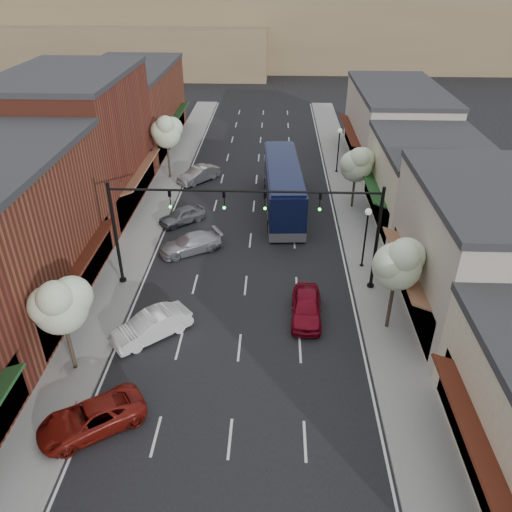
# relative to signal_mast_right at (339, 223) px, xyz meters

# --- Properties ---
(ground) EXTENTS (160.00, 160.00, 0.00)m
(ground) POSITION_rel_signal_mast_right_xyz_m (-5.62, -8.00, -4.62)
(ground) COLOR black
(ground) RESTS_ON ground
(sidewalk_left) EXTENTS (2.80, 73.00, 0.15)m
(sidewalk_left) POSITION_rel_signal_mast_right_xyz_m (-14.02, 10.50, -4.55)
(sidewalk_left) COLOR gray
(sidewalk_left) RESTS_ON ground
(sidewalk_right) EXTENTS (2.80, 73.00, 0.15)m
(sidewalk_right) POSITION_rel_signal_mast_right_xyz_m (2.78, 10.50, -4.55)
(sidewalk_right) COLOR gray
(sidewalk_right) RESTS_ON ground
(curb_left) EXTENTS (0.25, 73.00, 0.17)m
(curb_left) POSITION_rel_signal_mast_right_xyz_m (-12.62, 10.50, -4.55)
(curb_left) COLOR gray
(curb_left) RESTS_ON ground
(curb_right) EXTENTS (0.25, 73.00, 0.17)m
(curb_right) POSITION_rel_signal_mast_right_xyz_m (1.38, 10.50, -4.55)
(curb_right) COLOR gray
(curb_right) RESTS_ON ground
(bldg_left_midfar) EXTENTS (10.14, 14.10, 10.90)m
(bldg_left_midfar) POSITION_rel_signal_mast_right_xyz_m (-19.86, 12.00, 0.78)
(bldg_left_midfar) COLOR brown
(bldg_left_midfar) RESTS_ON ground
(bldg_left_far) EXTENTS (10.14, 18.10, 8.40)m
(bldg_left_far) POSITION_rel_signal_mast_right_xyz_m (-19.84, 28.00, -0.46)
(bldg_left_far) COLOR brown
(bldg_left_far) RESTS_ON ground
(bldg_right_midnear) EXTENTS (9.14, 12.10, 7.90)m
(bldg_right_midnear) POSITION_rel_signal_mast_right_xyz_m (8.10, -2.00, -0.72)
(bldg_right_midnear) COLOR #B8AB9D
(bldg_right_midnear) RESTS_ON ground
(bldg_right_midfar) EXTENTS (9.14, 12.10, 6.40)m
(bldg_right_midfar) POSITION_rel_signal_mast_right_xyz_m (8.08, 10.00, -1.46)
(bldg_right_midfar) COLOR beige
(bldg_right_midfar) RESTS_ON ground
(bldg_right_far) EXTENTS (9.14, 16.10, 7.40)m
(bldg_right_far) POSITION_rel_signal_mast_right_xyz_m (8.09, 24.00, -0.96)
(bldg_right_far) COLOR #B8AB9D
(bldg_right_far) RESTS_ON ground
(hill_far) EXTENTS (120.00, 30.00, 12.00)m
(hill_far) POSITION_rel_signal_mast_right_xyz_m (-5.62, 82.00, 1.38)
(hill_far) COLOR #7A6647
(hill_far) RESTS_ON ground
(hill_near) EXTENTS (50.00, 20.00, 8.00)m
(hill_near) POSITION_rel_signal_mast_right_xyz_m (-30.62, 70.00, -0.62)
(hill_near) COLOR #7A6647
(hill_near) RESTS_ON ground
(signal_mast_right) EXTENTS (8.22, 0.46, 7.00)m
(signal_mast_right) POSITION_rel_signal_mast_right_xyz_m (0.00, 0.00, 0.00)
(signal_mast_right) COLOR black
(signal_mast_right) RESTS_ON ground
(signal_mast_left) EXTENTS (8.22, 0.46, 7.00)m
(signal_mast_left) POSITION_rel_signal_mast_right_xyz_m (-11.24, 0.00, 0.00)
(signal_mast_left) COLOR black
(signal_mast_left) RESTS_ON ground
(tree_right_near) EXTENTS (2.85, 2.65, 5.95)m
(tree_right_near) POSITION_rel_signal_mast_right_xyz_m (2.73, -4.05, -0.17)
(tree_right_near) COLOR #47382B
(tree_right_near) RESTS_ON ground
(tree_right_far) EXTENTS (2.85, 2.65, 5.43)m
(tree_right_far) POSITION_rel_signal_mast_right_xyz_m (2.73, 11.95, -0.63)
(tree_right_far) COLOR #47382B
(tree_right_far) RESTS_ON ground
(tree_left_near) EXTENTS (2.85, 2.65, 5.69)m
(tree_left_near) POSITION_rel_signal_mast_right_xyz_m (-13.87, -8.05, -0.40)
(tree_left_near) COLOR #47382B
(tree_left_near) RESTS_ON ground
(tree_left_far) EXTENTS (2.85, 2.65, 6.13)m
(tree_left_far) POSITION_rel_signal_mast_right_xyz_m (-13.87, 17.95, -0.02)
(tree_left_far) COLOR #47382B
(tree_left_far) RESTS_ON ground
(lamp_post_near) EXTENTS (0.44, 0.44, 4.44)m
(lamp_post_near) POSITION_rel_signal_mast_right_xyz_m (2.18, 2.50, -1.62)
(lamp_post_near) COLOR black
(lamp_post_near) RESTS_ON ground
(lamp_post_far) EXTENTS (0.44, 0.44, 4.44)m
(lamp_post_far) POSITION_rel_signal_mast_right_xyz_m (2.18, 20.00, -1.62)
(lamp_post_far) COLOR black
(lamp_post_far) RESTS_ON ground
(coach_bus) EXTENTS (3.45, 12.75, 3.86)m
(coach_bus) POSITION_rel_signal_mast_right_xyz_m (-3.19, 11.70, -2.62)
(coach_bus) COLOR #0E1438
(coach_bus) RESTS_ON ground
(red_hatchback) EXTENTS (1.94, 4.42, 1.48)m
(red_hatchback) POSITION_rel_signal_mast_right_xyz_m (-1.88, -3.18, -3.88)
(red_hatchback) COLOR maroon
(red_hatchback) RESTS_ON ground
(parked_car_a) EXTENTS (5.12, 4.43, 1.31)m
(parked_car_a) POSITION_rel_signal_mast_right_xyz_m (-11.82, -11.64, -3.97)
(parked_car_a) COLOR maroon
(parked_car_a) RESTS_ON ground
(parked_car_b) EXTENTS (4.44, 4.14, 1.48)m
(parked_car_b) POSITION_rel_signal_mast_right_xyz_m (-10.54, -5.26, -3.88)
(parked_car_b) COLOR silver
(parked_car_b) RESTS_ON ground
(parked_car_c) EXTENTS (4.84, 3.83, 1.31)m
(parked_car_c) POSITION_rel_signal_mast_right_xyz_m (-9.82, 4.19, -3.97)
(parked_car_c) COLOR #A9A9AF
(parked_car_c) RESTS_ON ground
(parked_car_d) EXTENTS (3.90, 3.65, 1.30)m
(parked_car_d) POSITION_rel_signal_mast_right_xyz_m (-11.16, 8.69, -3.97)
(parked_car_d) COLOR slate
(parked_car_d) RESTS_ON ground
(parked_car_e) EXTENTS (3.93, 4.24, 1.42)m
(parked_car_e) POSITION_rel_signal_mast_right_xyz_m (-11.05, 17.28, -3.91)
(parked_car_e) COLOR #A7A6AC
(parked_car_e) RESTS_ON ground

